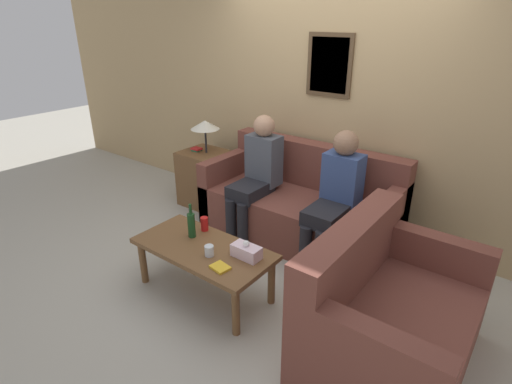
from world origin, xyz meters
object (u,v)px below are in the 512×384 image
Objects in this scene: wine_bottle at (191,224)px; person_left at (257,172)px; coffee_table at (204,253)px; drinking_glass at (209,251)px; couch_side at (387,319)px; person_right at (335,193)px; couch_main at (300,207)px.

wine_bottle is 0.24× the size of person_left.
person_left is (-0.30, 1.10, 0.30)m from coffee_table.
person_left is at bearing 109.97° from drinking_glass.
couch_side reaches higher than coffee_table.
couch_side is 1.05× the size of person_right.
coffee_table is at bearing -95.19° from couch_main.
drinking_glass is 1.26m from person_left.
couch_main is 0.58m from person_left.
couch_side reaches higher than wine_bottle.
couch_main is 1.61× the size of person_right.
wine_bottle is 1.06m from person_left.
couch_main and couch_side have the same top height.
couch_side is 1.11× the size of coffee_table.
drinking_glass is at bearing -70.03° from person_left.
drinking_glass is at bearing 101.64° from couch_side.
person_left is at bearing 179.91° from person_right.
drinking_glass is 1.27m from person_right.
couch_main is 1.30m from wine_bottle.
coffee_table is at bearing 153.85° from drinking_glass.
couch_main is 1.31m from coffee_table.
drinking_glass is at bearing -111.61° from person_right.
wine_bottle reaches higher than coffee_table.
drinking_glass reaches higher than coffee_table.
couch_main is at bearing 50.63° from couch_side.
person_left is at bearing -154.41° from couch_main.
coffee_table is 0.18m from drinking_glass.
couch_main is 1.72m from couch_side.
person_right reaches higher than couch_side.
wine_bottle is (-1.64, -0.15, 0.22)m from couch_side.
person_right is (-0.86, 0.89, 0.35)m from couch_side.
person_left reaches higher than drinking_glass.
coffee_table is at bearing -18.22° from wine_bottle.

